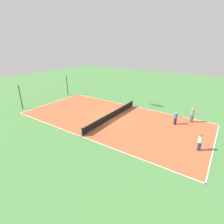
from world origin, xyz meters
TOP-DOWN VIEW (x-y plane):
  - ground_plane at (0.00, 0.00)m, footprint 80.00×80.00m
  - court_surface at (0.00, 0.00)m, footprint 11.22×23.02m
  - tennis_net at (0.00, 0.00)m, footprint 11.02×0.10m
  - bench at (7.66, -2.67)m, footprint 0.36×1.89m
  - player_baseline_gray at (4.45, -8.55)m, footprint 0.48×0.48m
  - player_near_blue at (2.73, -7.09)m, footprint 0.72×0.98m
  - player_far_white at (-1.51, -10.34)m, footprint 0.49×0.49m
  - tennis_ball_far_baseline at (1.62, -7.37)m, footprint 0.07×0.07m
  - tennis_ball_right_alley at (3.23, 6.73)m, footprint 0.07×0.07m
  - fence_post_back_left at (-4.37, 12.71)m, footprint 0.12×0.12m
  - fence_post_back_right at (4.37, 12.71)m, footprint 0.12×0.12m

SIDE VIEW (x-z plane):
  - ground_plane at x=0.00m, z-range 0.00..0.00m
  - court_surface at x=0.00m, z-range 0.00..0.02m
  - tennis_ball_far_baseline at x=1.62m, z-range 0.02..0.09m
  - tennis_ball_right_alley at x=3.23m, z-range 0.02..0.09m
  - bench at x=7.66m, z-range 0.17..0.62m
  - tennis_net at x=0.00m, z-range 0.03..1.01m
  - player_near_blue at x=2.73m, z-range 0.13..1.71m
  - player_far_white at x=-1.51m, z-range 0.13..1.74m
  - player_baseline_gray at x=4.45m, z-range 0.17..2.00m
  - fence_post_back_left at x=-4.37m, z-range 0.00..3.50m
  - fence_post_back_right at x=4.37m, z-range 0.00..3.50m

